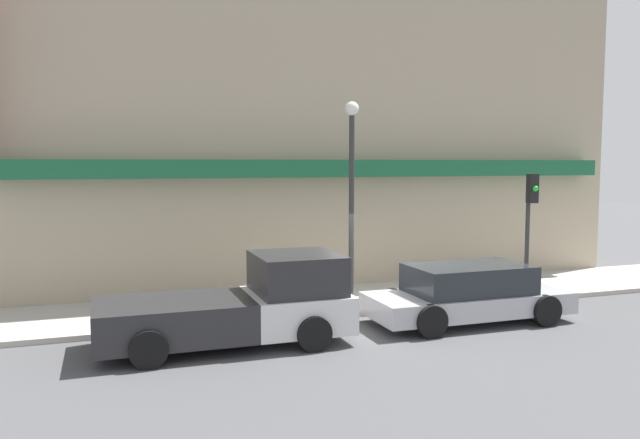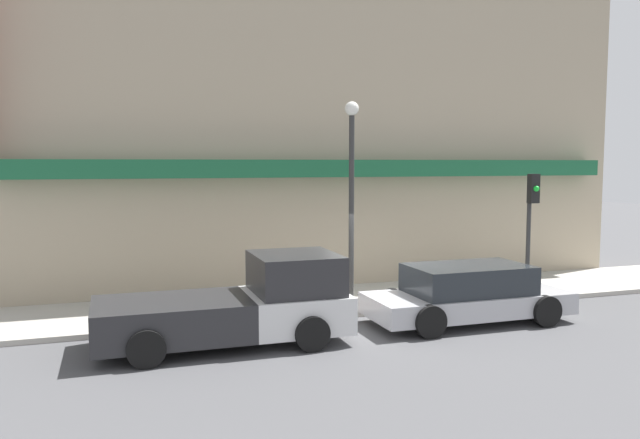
% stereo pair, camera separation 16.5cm
% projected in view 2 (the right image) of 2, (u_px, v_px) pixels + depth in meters
% --- Properties ---
extents(ground_plane, '(80.00, 80.00, 0.00)m').
position_uv_depth(ground_plane, '(381.00, 315.00, 15.60)').
color(ground_plane, '#4C4C4F').
extents(sidewalk, '(36.00, 3.38, 0.13)m').
position_uv_depth(sidewalk, '(356.00, 299.00, 17.19)').
color(sidewalk, '#ADA89E').
rests_on(sidewalk, ground).
extents(building, '(19.80, 3.80, 11.70)m').
position_uv_depth(building, '(319.00, 98.00, 19.66)').
color(building, tan).
rests_on(building, ground).
extents(pickup_truck, '(5.22, 2.29, 1.86)m').
position_uv_depth(pickup_truck, '(241.00, 305.00, 13.13)').
color(pickup_truck, silver).
rests_on(pickup_truck, ground).
extents(parked_car, '(4.89, 2.11, 1.38)m').
position_uv_depth(parked_car, '(468.00, 294.00, 14.88)').
color(parked_car, '#ADADB2').
rests_on(parked_car, ground).
extents(fire_hydrant, '(0.18, 0.18, 0.60)m').
position_uv_depth(fire_hydrant, '(312.00, 299.00, 15.47)').
color(fire_hydrant, red).
rests_on(fire_hydrant, sidewalk).
extents(street_lamp, '(0.36, 0.36, 5.24)m').
position_uv_depth(street_lamp, '(352.00, 178.00, 16.00)').
color(street_lamp, '#2D2D2D').
rests_on(street_lamp, sidewalk).
extents(traffic_light, '(0.28, 0.42, 3.38)m').
position_uv_depth(traffic_light, '(531.00, 212.00, 17.14)').
color(traffic_light, '#2D2D2D').
rests_on(traffic_light, sidewalk).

